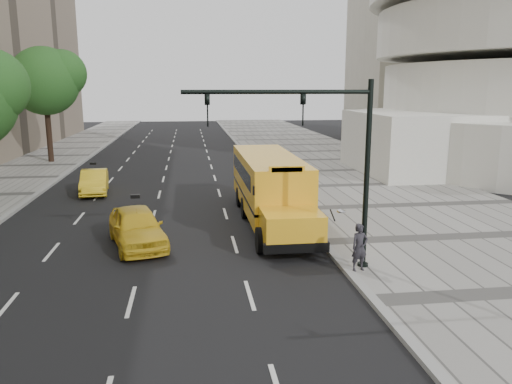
{
  "coord_description": "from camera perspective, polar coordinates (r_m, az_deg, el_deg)",
  "views": [
    {
      "loc": [
        0.82,
        -23.98,
        6.14
      ],
      "look_at": [
        3.5,
        -4.0,
        1.9
      ],
      "focal_mm": 35.0,
      "sensor_mm": 36.0,
      "label": 1
    }
  ],
  "objects": [
    {
      "name": "curb_far",
      "position": [
        26.26,
        -27.06,
        -2.81
      ],
      "size": [
        0.3,
        140.0,
        0.15
      ],
      "primitive_type": "cube",
      "color": "gray",
      "rests_on": "ground"
    },
    {
      "name": "school_bus",
      "position": [
        23.4,
        1.55,
        1.09
      ],
      "size": [
        2.96,
        11.56,
        3.19
      ],
      "color": "yellow",
      "rests_on": "ground"
    },
    {
      "name": "traffic_signal",
      "position": [
        16.3,
        8.01,
        4.55
      ],
      "size": [
        6.18,
        0.36,
        6.4
      ],
      "color": "black",
      "rests_on": "ground"
    },
    {
      "name": "sidewalk_museum",
      "position": [
        27.14,
        16.91,
        -1.56
      ],
      "size": [
        12.0,
        140.0,
        0.15
      ],
      "primitive_type": "cube",
      "color": "gray",
      "rests_on": "ground"
    },
    {
      "name": "taxi_far",
      "position": [
        30.84,
        -17.99,
        1.11
      ],
      "size": [
        1.95,
        4.33,
        1.38
      ],
      "primitive_type": "imported",
      "rotation": [
        0.0,
        0.0,
        0.12
      ],
      "color": "gold",
      "rests_on": "ground"
    },
    {
      "name": "taxi_near",
      "position": [
        20.15,
        -13.46,
        -3.9
      ],
      "size": [
        2.95,
        4.87,
        1.55
      ],
      "primitive_type": "imported",
      "rotation": [
        0.0,
        0.0,
        0.26
      ],
      "color": "gold",
      "rests_on": "ground"
    },
    {
      "name": "ground",
      "position": [
        24.77,
        -9.31,
        -2.64
      ],
      "size": [
        140.0,
        140.0,
        0.0
      ],
      "primitive_type": "plane",
      "color": "black",
      "rests_on": "ground"
    },
    {
      "name": "pedestrian",
      "position": [
        16.95,
        11.75,
        -6.2
      ],
      "size": [
        0.65,
        0.5,
        1.6
      ],
      "primitive_type": "imported",
      "rotation": [
        0.0,
        0.0,
        0.21
      ],
      "color": "#27252B",
      "rests_on": "sidewalk_museum"
    },
    {
      "name": "tree_c",
      "position": [
        44.07,
        -22.89,
        11.67
      ],
      "size": [
        6.09,
        5.41,
        9.34
      ],
      "color": "black",
      "rests_on": "ground"
    },
    {
      "name": "curb_museum",
      "position": [
        25.27,
        4.42,
        -2.05
      ],
      "size": [
        0.3,
        140.0,
        0.15
      ],
      "primitive_type": "cube",
      "color": "gray",
      "rests_on": "ground"
    }
  ]
}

